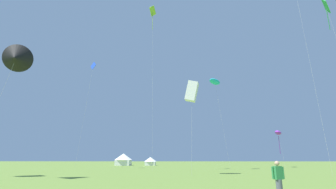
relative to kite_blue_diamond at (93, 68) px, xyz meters
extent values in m
cube|color=blue|center=(0.03, 0.06, 0.55)|extent=(1.55, 1.13, 1.85)
cylinder|color=#B2B2B7|center=(-0.55, -1.01, -9.98)|extent=(1.18, 2.16, 21.06)
ellipsoid|color=#1EB7CC|center=(25.10, -2.90, -4.29)|extent=(3.26, 3.64, 1.26)
cylinder|color=#B2B2B7|center=(26.04, -3.19, -12.40)|extent=(1.90, 0.59, 16.22)
ellipsoid|color=purple|center=(41.25, 10.72, -12.73)|extent=(3.14, 4.39, 1.32)
cylinder|color=#63238B|center=(41.25, 10.72, -15.55)|extent=(0.09, 0.09, 4.06)
cylinder|color=#B2B2B7|center=(41.49, 10.29, -16.62)|extent=(0.50, 0.88, 7.78)
cone|color=black|center=(2.25, -27.00, -9.07)|extent=(3.97, 4.12, 3.46)
cube|color=#99DB2D|center=(13.25, -6.15, 9.34)|extent=(1.12, 2.19, 2.39)
cylinder|color=olive|center=(13.25, -6.15, 7.00)|extent=(0.07, 0.07, 3.45)
cylinder|color=#B2B2B7|center=(13.58, -7.36, -5.59)|extent=(0.66, 2.43, 29.85)
cube|color=green|center=(39.12, -17.04, 2.37)|extent=(1.46, 2.43, 2.67)
cylinder|color=#207C31|center=(39.12, -17.04, 0.14)|extent=(0.08, 0.08, 3.06)
cylinder|color=#B2B2B7|center=(35.13, -18.00, -4.67)|extent=(0.38, 2.01, 31.69)
cube|color=white|center=(19.86, -17.75, -10.20)|extent=(1.99, 1.56, 2.75)
cylinder|color=#B2B2B7|center=(19.69, -18.57, -15.35)|extent=(0.36, 1.66, 10.31)
cube|color=#338C4C|center=(22.77, -36.70, -19.31)|extent=(0.41, 0.32, 0.60)
sphere|color=tan|center=(22.77, -36.70, -18.89)|extent=(0.22, 0.22, 0.22)
cylinder|color=#338C4C|center=(22.53, -36.70, -19.31)|extent=(0.09, 0.09, 0.55)
cylinder|color=#338C4C|center=(23.01, -36.70, -19.31)|extent=(0.09, 0.09, 0.55)
cube|color=white|center=(1.87, 25.12, -19.74)|extent=(4.12, 4.12, 1.55)
cone|color=white|center=(1.87, 25.12, -18.06)|extent=(5.16, 5.16, 1.80)
cube|color=white|center=(9.75, 25.12, -19.97)|extent=(2.90, 2.90, 1.09)
cone|color=white|center=(9.75, 25.12, -18.79)|extent=(3.63, 3.63, 1.27)
camera|label=1|loc=(18.19, -49.16, -18.69)|focal=26.76mm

